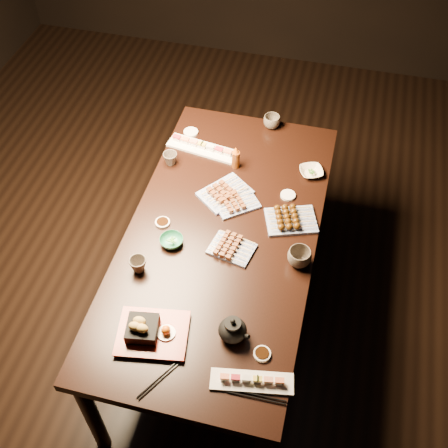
{
  "coord_description": "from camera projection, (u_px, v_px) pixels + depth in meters",
  "views": [
    {
      "loc": [
        0.89,
        -1.85,
        2.82
      ],
      "look_at": [
        0.47,
        -0.15,
        0.77
      ],
      "focal_mm": 45.0,
      "sensor_mm": 36.0,
      "label": 1
    }
  ],
  "objects": [
    {
      "name": "yakitori_plate_right",
      "position": [
        232.0,
        246.0,
        2.6
      ],
      "size": [
        0.23,
        0.18,
        0.05
      ],
      "primitive_type": null,
      "rotation": [
        0.0,
        0.0,
        -0.21
      ],
      "color": "#828EB6",
      "rests_on": "dining_table"
    },
    {
      "name": "condiment_bottle",
      "position": [
        236.0,
        157.0,
        2.94
      ],
      "size": [
        0.05,
        0.05,
        0.13
      ],
      "primitive_type": "cylinder",
      "rotation": [
        0.0,
        0.0,
        0.15
      ],
      "color": "#6F330E",
      "rests_on": "dining_table"
    },
    {
      "name": "chopsticks_near",
      "position": [
        159.0,
        379.0,
        2.2
      ],
      "size": [
        0.13,
        0.2,
        0.01
      ],
      "primitive_type": null,
      "rotation": [
        0.0,
        0.0,
        1.04
      ],
      "color": "black",
      "rests_on": "dining_table"
    },
    {
      "name": "sushi_platter_near",
      "position": [
        252.0,
        380.0,
        2.18
      ],
      "size": [
        0.34,
        0.14,
        0.04
      ],
      "primitive_type": null,
      "rotation": [
        0.0,
        0.0,
        0.17
      ],
      "color": "white",
      "rests_on": "dining_table"
    },
    {
      "name": "sauce_dish_nw",
      "position": [
        191.0,
        132.0,
        3.16
      ],
      "size": [
        0.1,
        0.1,
        0.01
      ],
      "primitive_type": "cylinder",
      "rotation": [
        0.0,
        0.0,
        -0.3
      ],
      "color": "white",
      "rests_on": "dining_table"
    },
    {
      "name": "yakitori_plate_center",
      "position": [
        236.0,
        200.0,
        2.79
      ],
      "size": [
        0.26,
        0.25,
        0.05
      ],
      "primitive_type": null,
      "rotation": [
        0.0,
        0.0,
        0.67
      ],
      "color": "#828EB6",
      "rests_on": "dining_table"
    },
    {
      "name": "dining_table",
      "position": [
        222.0,
        279.0,
        2.97
      ],
      "size": [
        0.97,
        1.83,
        0.75
      ],
      "primitive_type": "cube",
      "rotation": [
        0.0,
        0.0,
        0.04
      ],
      "color": "black",
      "rests_on": "ground"
    },
    {
      "name": "teacup_far_right",
      "position": [
        272.0,
        122.0,
        3.17
      ],
      "size": [
        0.1,
        0.1,
        0.07
      ],
      "primitive_type": "imported",
      "rotation": [
        0.0,
        0.0,
        -0.05
      ],
      "color": "#4F463D",
      "rests_on": "dining_table"
    },
    {
      "name": "sauce_dish_west",
      "position": [
        163.0,
        223.0,
        2.72
      ],
      "size": [
        0.09,
        0.09,
        0.01
      ],
      "primitive_type": "cylinder",
      "rotation": [
        0.0,
        0.0,
        0.27
      ],
      "color": "white",
      "rests_on": "dining_table"
    },
    {
      "name": "sauce_dish_east",
      "position": [
        288.0,
        195.0,
        2.84
      ],
      "size": [
        0.09,
        0.09,
        0.01
      ],
      "primitive_type": "cylinder",
      "rotation": [
        0.0,
        0.0,
        0.2
      ],
      "color": "white",
      "rests_on": "dining_table"
    },
    {
      "name": "chopsticks_se",
      "position": [
        257.0,
        397.0,
        2.15
      ],
      "size": [
        0.23,
        0.03,
        0.01
      ],
      "primitive_type": null,
      "rotation": [
        0.0,
        0.0,
        0.03
      ],
      "color": "black",
      "rests_on": "dining_table"
    },
    {
      "name": "sauce_dish_se",
      "position": [
        262.0,
        354.0,
        2.27
      ],
      "size": [
        0.08,
        0.08,
        0.01
      ],
      "primitive_type": "cylinder",
      "rotation": [
        0.0,
        0.0,
        -0.11
      ],
      "color": "white",
      "rests_on": "dining_table"
    },
    {
      "name": "teacup_near_left",
      "position": [
        138.0,
        265.0,
        2.52
      ],
      "size": [
        0.08,
        0.08,
        0.07
      ],
      "primitive_type": "imported",
      "rotation": [
        0.0,
        0.0,
        0.02
      ],
      "color": "#4F463D",
      "rests_on": "dining_table"
    },
    {
      "name": "yakitori_plate_left",
      "position": [
        225.0,
        190.0,
        2.83
      ],
      "size": [
        0.29,
        0.3,
        0.06
      ],
      "primitive_type": null,
      "rotation": [
        0.0,
        0.0,
        0.91
      ],
      "color": "#828EB6",
      "rests_on": "dining_table"
    },
    {
      "name": "sushi_platter_far",
      "position": [
        202.0,
        146.0,
        3.06
      ],
      "size": [
        0.4,
        0.17,
        0.05
      ],
      "primitive_type": null,
      "rotation": [
        0.0,
        0.0,
        2.99
      ],
      "color": "white",
      "rests_on": "dining_table"
    },
    {
      "name": "edamame_bowl_green",
      "position": [
        172.0,
        241.0,
        2.63
      ],
      "size": [
        0.11,
        0.11,
        0.03
      ],
      "primitive_type": "imported",
      "rotation": [
        0.0,
        0.0,
        -0.0
      ],
      "color": "#277751",
      "rests_on": "dining_table"
    },
    {
      "name": "tempura_tray",
      "position": [
        152.0,
        329.0,
        2.29
      ],
      "size": [
        0.32,
        0.28,
        0.11
      ],
      "primitive_type": null,
      "rotation": [
        0.0,
        0.0,
        0.16
      ],
      "color": "black",
      "rests_on": "dining_table"
    },
    {
      "name": "teapot",
      "position": [
        233.0,
        328.0,
        2.28
      ],
      "size": [
        0.18,
        0.18,
        0.12
      ],
      "primitive_type": null,
      "rotation": [
        0.0,
        0.0,
        -0.32
      ],
      "color": "black",
      "rests_on": "dining_table"
    },
    {
      "name": "tsukune_plate",
      "position": [
        291.0,
        218.0,
        2.71
      ],
      "size": [
        0.29,
        0.25,
        0.06
      ],
      "primitive_type": null,
      "rotation": [
        0.0,
        0.0,
        0.34
      ],
      "color": "#828EB6",
      "rests_on": "dining_table"
    },
    {
      "name": "teacup_far_left",
      "position": [
        170.0,
        159.0,
        2.98
      ],
      "size": [
        0.09,
        0.09,
        0.07
      ],
      "primitive_type": "imported",
      "rotation": [
        0.0,
        0.0,
        -0.18
      ],
      "color": "#4F463D",
      "rests_on": "dining_table"
    },
    {
      "name": "edamame_bowl_cream",
      "position": [
        311.0,
        172.0,
        2.94
      ],
      "size": [
        0.16,
        0.16,
        0.03
      ],
      "primitive_type": "imported",
      "rotation": [
        0.0,
        0.0,
        0.41
      ],
      "color": "#F9E7CC",
      "rests_on": "dining_table"
    },
    {
      "name": "teacup_mid_right",
      "position": [
        299.0,
        257.0,
        2.54
      ],
      "size": [
        0.14,
        0.14,
        0.09
      ],
      "primitive_type": "imported",
      "rotation": [
        0.0,
        0.0,
        0.39
      ],
      "color": "#4F463D",
      "rests_on": "dining_table"
    },
    {
      "name": "ground",
      "position": [
        156.0,
        273.0,
        3.45
      ],
      "size": [
        5.0,
        5.0,
        0.0
      ],
      "primitive_type": "plane",
      "color": "black",
      "rests_on": "ground"
    }
  ]
}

